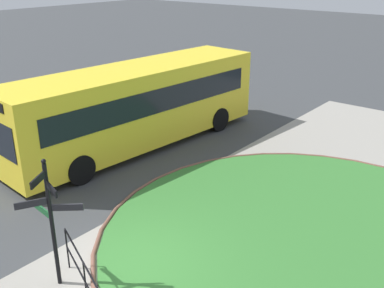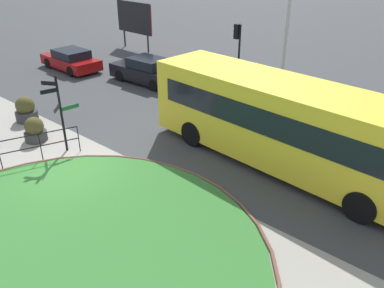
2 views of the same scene
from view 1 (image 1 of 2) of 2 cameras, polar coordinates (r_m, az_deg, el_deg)
ground at (r=11.04m, az=-7.84°, el=-15.25°), size 120.00×120.00×0.00m
grass_island at (r=12.14m, az=15.58°, el=-11.84°), size 11.05×11.05×0.10m
grass_kerb_ring at (r=12.13m, az=15.58°, el=-11.82°), size 11.36×11.36×0.11m
signpost_directional at (r=9.90m, az=-17.61°, el=-8.54°), size 1.08×1.32×3.04m
bus_yellow at (r=17.19m, az=-6.98°, el=5.00°), size 10.89×3.36×3.08m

